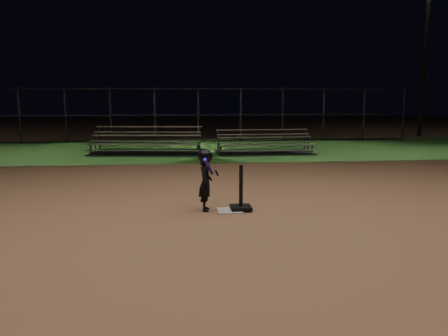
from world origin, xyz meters
The scene contains 9 objects.
ground centered at (0.00, 0.00, 0.00)m, with size 80.00×80.00×0.00m, color #9E6B47.
grass_strip centered at (0.00, 10.00, 0.01)m, with size 60.00×8.00×0.01m, color #24561C.
home_plate centered at (0.00, 0.00, 0.01)m, with size 0.45×0.45×0.02m, color beige.
batting_tee centered at (0.22, 0.04, 0.18)m, with size 0.38×0.38×0.83m.
child_batter centered at (-0.43, 0.10, 0.61)m, with size 0.40×0.59×1.15m.
bleacher_left centered at (-2.10, 8.75, 0.20)m, with size 4.21×2.42×0.98m.
bleacher_right centered at (2.27, 8.44, 0.18)m, with size 3.57×1.81×0.87m.
backstop_fence centered at (0.00, 13.00, 1.25)m, with size 20.08×0.08×2.50m.
light_pole_right centered at (12.00, 14.94, 4.95)m, with size 0.90×0.53×8.30m.
Camera 1 is at (-0.91, -8.01, 2.09)m, focal length 36.04 mm.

